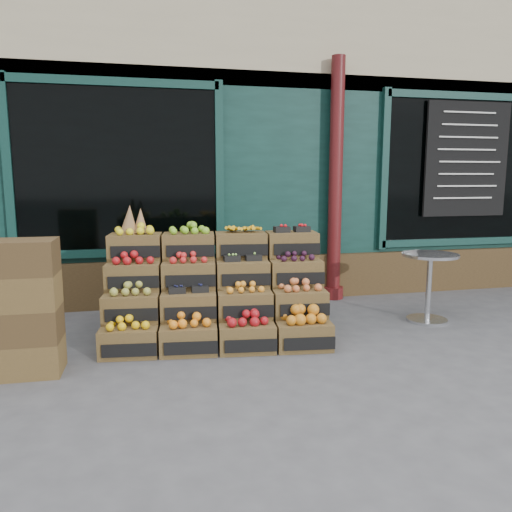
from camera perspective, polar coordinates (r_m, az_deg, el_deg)
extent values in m
plane|color=#4A4A4D|center=(4.77, 4.31, -11.36)|extent=(60.00, 60.00, 0.00)
cube|color=#0E312B|center=(9.59, -4.98, 13.45)|extent=(12.00, 6.00, 4.80)
cube|color=#C1B28C|center=(7.01, -1.45, 26.81)|extent=(12.00, 0.18, 2.00)
cube|color=#0E312B|center=(6.65, -1.31, 7.67)|extent=(12.00, 0.12, 3.00)
cube|color=#43311B|center=(6.72, -1.16, -2.63)|extent=(12.00, 0.18, 0.60)
cube|color=black|center=(6.45, -15.45, 9.52)|extent=(2.40, 0.06, 2.00)
cube|color=black|center=(7.88, 22.53, 9.02)|extent=(2.40, 0.06, 2.00)
cylinder|color=#501214|center=(6.81, 9.08, 8.43)|extent=(0.18, 0.18, 3.20)
cube|color=black|center=(7.82, 22.94, 10.11)|extent=(1.30, 0.04, 1.60)
cube|color=brown|center=(4.91, -14.26, -9.37)|extent=(0.57, 0.43, 0.27)
cube|color=black|center=(4.73, -14.58, -10.43)|extent=(0.49, 0.07, 0.12)
cube|color=gold|center=(4.86, -14.34, -7.39)|extent=(0.46, 0.33, 0.09)
cube|color=brown|center=(4.86, -7.68, -9.35)|extent=(0.57, 0.43, 0.27)
cube|color=black|center=(4.69, -7.73, -10.42)|extent=(0.49, 0.07, 0.12)
cube|color=orange|center=(4.81, -7.73, -7.30)|extent=(0.46, 0.33, 0.10)
cube|color=brown|center=(4.88, -1.07, -9.20)|extent=(0.57, 0.43, 0.27)
cube|color=black|center=(4.70, -0.84, -10.26)|extent=(0.49, 0.07, 0.12)
cube|color=maroon|center=(4.83, -1.07, -7.12)|extent=(0.46, 0.33, 0.10)
cube|color=brown|center=(4.96, 5.42, -8.94)|extent=(0.57, 0.43, 0.27)
cube|color=black|center=(4.78, 5.89, -9.97)|extent=(0.49, 0.07, 0.12)
cube|color=#BD6D17|center=(4.90, 5.45, -6.77)|extent=(0.46, 0.33, 0.12)
cube|color=brown|center=(5.05, -14.03, -5.68)|extent=(0.57, 0.43, 0.27)
cube|color=black|center=(4.87, -14.32, -6.58)|extent=(0.49, 0.07, 0.12)
cube|color=olive|center=(5.01, -14.11, -3.70)|extent=(0.46, 0.33, 0.09)
cube|color=brown|center=(5.01, -7.69, -5.62)|extent=(0.57, 0.43, 0.27)
cube|color=black|center=(4.82, -7.74, -6.53)|extent=(0.49, 0.07, 0.12)
cube|color=#15183A|center=(4.97, -7.72, -3.96)|extent=(0.46, 0.33, 0.03)
cube|color=brown|center=(5.02, -1.31, -5.50)|extent=(0.57, 0.43, 0.27)
cube|color=black|center=(4.84, -1.11, -6.39)|extent=(0.49, 0.07, 0.12)
cube|color=orange|center=(4.98, -1.32, -3.60)|extent=(0.46, 0.33, 0.07)
cube|color=brown|center=(5.10, 4.95, -5.31)|extent=(0.57, 0.43, 0.27)
cube|color=black|center=(4.92, 5.39, -6.17)|extent=(0.49, 0.07, 0.12)
cube|color=#CA6736|center=(5.06, 4.97, -3.37)|extent=(0.46, 0.33, 0.09)
cube|color=brown|center=(5.21, -13.81, -2.21)|extent=(0.57, 0.43, 0.27)
cube|color=black|center=(5.02, -14.09, -2.94)|extent=(0.49, 0.07, 0.12)
cube|color=#A51316|center=(5.18, -13.89, -0.26)|extent=(0.46, 0.33, 0.09)
cube|color=brown|center=(5.17, -7.69, -2.12)|extent=(0.57, 0.43, 0.27)
cube|color=black|center=(4.98, -7.74, -2.86)|extent=(0.49, 0.07, 0.12)
cube|color=red|center=(5.14, -7.73, -0.22)|extent=(0.46, 0.33, 0.08)
cube|color=brown|center=(5.18, -1.54, -2.01)|extent=(0.57, 0.43, 0.27)
cube|color=black|center=(4.99, -1.35, -2.74)|extent=(0.49, 0.07, 0.12)
cube|color=#83BA4C|center=(5.15, -1.55, -0.38)|extent=(0.46, 0.33, 0.03)
cube|color=brown|center=(5.26, 4.51, -1.87)|extent=(0.57, 0.43, 0.27)
cube|color=black|center=(5.07, 4.92, -2.59)|extent=(0.49, 0.07, 0.12)
cube|color=black|center=(5.23, 4.53, -0.07)|extent=(0.46, 0.33, 0.07)
cube|color=brown|center=(5.39, -13.61, 1.05)|extent=(0.57, 0.43, 0.27)
cube|color=black|center=(5.20, -13.87, 0.46)|extent=(0.49, 0.07, 0.12)
cube|color=yellow|center=(5.37, -13.68, 2.94)|extent=(0.46, 0.33, 0.09)
cube|color=brown|center=(5.35, -7.70, 1.16)|extent=(0.57, 0.43, 0.27)
cube|color=black|center=(5.15, -7.74, 0.57)|extent=(0.49, 0.07, 0.12)
cube|color=#77B326|center=(5.32, -7.74, 3.07)|extent=(0.46, 0.33, 0.09)
cube|color=brown|center=(5.36, -1.75, 1.26)|extent=(0.57, 0.43, 0.27)
cube|color=black|center=(5.17, -1.58, 0.67)|extent=(0.49, 0.07, 0.12)
cube|color=gold|center=(5.34, -1.76, 3.12)|extent=(0.46, 0.33, 0.08)
cube|color=brown|center=(5.43, 4.10, 1.35)|extent=(0.57, 0.43, 0.27)
cube|color=black|center=(5.24, 4.48, 0.77)|extent=(0.49, 0.07, 0.12)
cube|color=red|center=(5.41, 4.12, 2.94)|extent=(0.46, 0.33, 0.04)
cube|color=#43311B|center=(5.08, -4.46, -8.49)|extent=(2.23, 0.62, 0.27)
cube|color=#43311B|center=(5.26, -4.56, -6.36)|extent=(2.23, 0.62, 0.53)
cube|color=#43311B|center=(5.44, -4.65, -4.37)|extent=(2.23, 0.62, 0.80)
cone|color=olive|center=(5.36, -14.28, 4.08)|extent=(0.19, 0.19, 0.31)
cone|color=olive|center=(5.40, -13.06, 3.95)|extent=(0.16, 0.16, 0.27)
cube|color=brown|center=(4.74, -24.70, -10.48)|extent=(0.58, 0.41, 0.29)
cube|color=#43311B|center=(4.66, -24.93, -7.13)|extent=(0.58, 0.41, 0.29)
cube|color=brown|center=(4.59, -25.17, -3.68)|extent=(0.58, 0.41, 0.29)
cube|color=#43311B|center=(4.54, -25.42, -0.13)|extent=(0.58, 0.41, 0.29)
cylinder|color=#B9BBC0|center=(6.18, 18.94, -6.91)|extent=(0.46, 0.46, 0.03)
cylinder|color=#B9BBC0|center=(6.09, 19.12, -3.52)|extent=(0.06, 0.06, 0.76)
cylinder|color=#B9BBC0|center=(6.02, 19.31, 0.11)|extent=(0.63, 0.63, 0.03)
imported|color=#1E6930|center=(7.11, -11.32, 3.77)|extent=(0.87, 0.70, 2.06)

